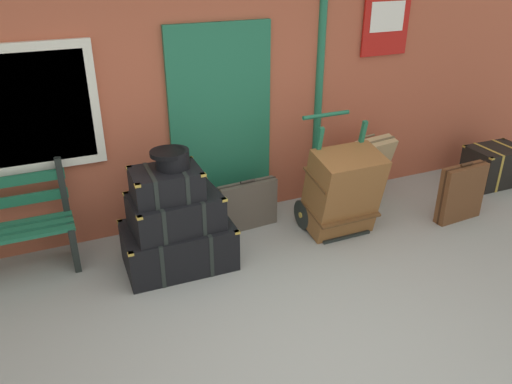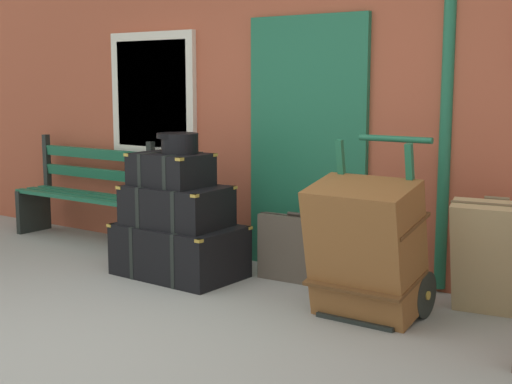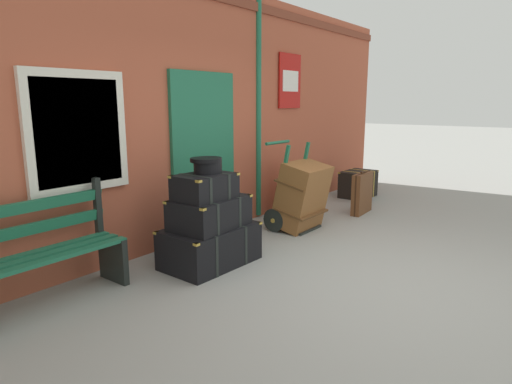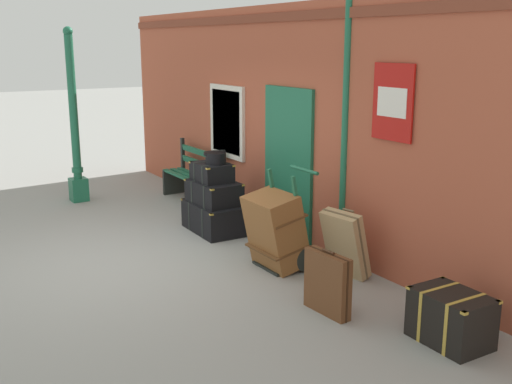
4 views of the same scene
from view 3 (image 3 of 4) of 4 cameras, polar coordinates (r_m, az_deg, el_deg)
ground_plane at (r=4.49m, az=15.31°, el=-11.54°), size 60.00×60.00×0.00m
brick_facade at (r=5.61m, az=-9.45°, el=10.11°), size 10.40×0.35×3.20m
platform_bench at (r=4.20m, az=-27.27°, el=-7.61°), size 1.60×0.43×1.01m
steamer_trunk_base at (r=4.81m, az=-5.97°, el=-6.90°), size 1.03×0.68×0.43m
steamer_trunk_middle at (r=4.69m, az=-6.03°, el=-2.66°), size 0.83×0.58×0.33m
steamer_trunk_top at (r=4.59m, az=-6.66°, el=0.71°), size 0.62×0.46×0.27m
round_hatbox at (r=4.62m, az=-6.35°, el=3.61°), size 0.34×0.31×0.16m
porters_trolley at (r=6.15m, az=4.56°, el=-2.14°), size 0.71×0.59×1.20m
large_brown_trunk at (r=6.01m, az=5.99°, el=-0.49°), size 0.70×0.61×0.95m
suitcase_oxblood at (r=5.67m, az=-2.85°, el=-3.40°), size 0.66×0.16×0.56m
suitcase_brown at (r=7.11m, az=13.59°, el=-0.16°), size 0.58×0.17×0.68m
suitcase_beige at (r=6.86m, az=5.18°, el=0.43°), size 0.57×0.45×0.82m
corner_trunk at (r=8.33m, az=13.10°, el=1.02°), size 0.70×0.50×0.49m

